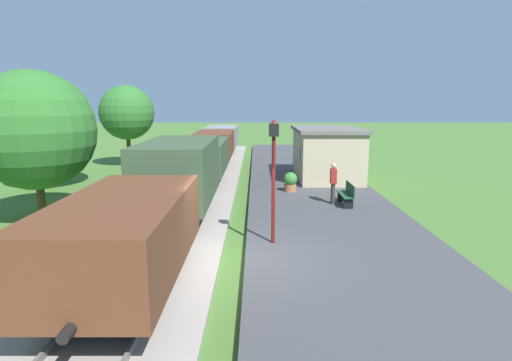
{
  "coord_description": "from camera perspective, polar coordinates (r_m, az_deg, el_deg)",
  "views": [
    {
      "loc": [
        0.5,
        -10.58,
        4.41
      ],
      "look_at": [
        0.53,
        6.25,
        1.19
      ],
      "focal_mm": 28.83,
      "sensor_mm": 36.0,
      "label": 1
    }
  ],
  "objects": [
    {
      "name": "tree_trackside_far",
      "position": [
        23.55,
        -27.13,
        7.45
      ],
      "size": [
        4.52,
        4.52,
        5.77
      ],
      "color": "#4C3823",
      "rests_on": "ground"
    },
    {
      "name": "ground_plane",
      "position": [
        11.47,
        -2.66,
        -11.8
      ],
      "size": [
        160.0,
        160.0,
        0.0
      ],
      "primitive_type": "plane",
      "color": "#47702D"
    },
    {
      "name": "station_hut",
      "position": [
        23.12,
        9.62,
        3.83
      ],
      "size": [
        3.5,
        5.8,
        2.78
      ],
      "color": "tan",
      "rests_on": "platform_slab"
    },
    {
      "name": "bench_near_hut",
      "position": [
        17.21,
        12.42,
        -1.81
      ],
      "size": [
        0.42,
        1.5,
        0.91
      ],
      "color": "#1E4C2D",
      "rests_on": "platform_slab"
    },
    {
      "name": "freight_train",
      "position": [
        21.91,
        -7.73,
        3.01
      ],
      "size": [
        2.5,
        32.6,
        2.72
      ],
      "color": "brown",
      "rests_on": "rail_near"
    },
    {
      "name": "lamp_post_near",
      "position": [
        11.91,
        2.34,
        3.05
      ],
      "size": [
        0.28,
        0.28,
        3.7
      ],
      "color": "#591414",
      "rests_on": "platform_slab"
    },
    {
      "name": "platform_slab",
      "position": [
        11.73,
        13.45,
        -10.92
      ],
      "size": [
        6.0,
        60.0,
        0.25
      ],
      "primitive_type": "cube",
      "color": "#424244",
      "rests_on": "ground"
    },
    {
      "name": "potted_planter",
      "position": [
        19.45,
        4.68,
        -0.14
      ],
      "size": [
        0.64,
        0.64,
        0.92
      ],
      "color": "#9E6642",
      "rests_on": "platform_slab"
    },
    {
      "name": "rail_far",
      "position": [
        11.95,
        -18.04,
        -10.41
      ],
      "size": [
        0.07,
        60.0,
        0.14
      ],
      "primitive_type": "cube",
      "color": "slate",
      "rests_on": "track_ballast"
    },
    {
      "name": "tree_trackside_mid",
      "position": [
        16.75,
        -28.51,
        6.12
      ],
      "size": [
        4.27,
        4.27,
        5.55
      ],
      "color": "#4C3823",
      "rests_on": "ground"
    },
    {
      "name": "track_ballast",
      "position": [
        11.8,
        -14.61,
        -11.18
      ],
      "size": [
        3.8,
        60.0,
        0.12
      ],
      "primitive_type": "cube",
      "color": "#9E9389",
      "rests_on": "ground"
    },
    {
      "name": "person_waiting",
      "position": [
        17.26,
        10.55,
        -0.13
      ],
      "size": [
        0.26,
        0.39,
        1.71
      ],
      "rotation": [
        0.0,
        0.0,
        3.09
      ],
      "color": "#38332D",
      "rests_on": "platform_slab"
    },
    {
      "name": "rail_near",
      "position": [
        11.6,
        -11.14,
        -10.73
      ],
      "size": [
        0.07,
        60.0,
        0.14
      ],
      "primitive_type": "cube",
      "color": "slate",
      "rests_on": "track_ballast"
    },
    {
      "name": "tree_field_left",
      "position": [
        29.7,
        -17.61,
        8.95
      ],
      "size": [
        3.69,
        3.69,
        5.55
      ],
      "color": "#4C3823",
      "rests_on": "ground"
    }
  ]
}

